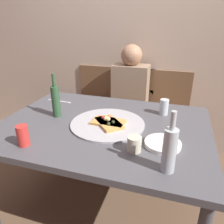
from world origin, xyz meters
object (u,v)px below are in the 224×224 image
object	(u,v)px
pizza_slice_last	(109,123)
wine_bottle	(56,101)
tumbler_far	(164,107)
chair_middle	(131,105)
chair_left	(95,101)
plate_stack	(163,144)
chair_right	(167,110)
beer_bottle	(170,149)
dining_table	(103,133)
guest_in_sweater	(128,99)
pizza_slice_extra	(108,122)
pizza_tray	(108,123)
soda_can	(23,136)
table_knife	(59,101)
tumbler_near	(134,144)

from	to	relation	value
pizza_slice_last	wine_bottle	distance (m)	0.43
tumbler_far	chair_middle	bearing A→B (deg)	121.45
chair_left	plate_stack	bearing A→B (deg)	128.05
pizza_slice_last	chair_right	size ratio (longest dim) A/B	0.28
beer_bottle	chair_left	bearing A→B (deg)	124.38
chair_middle	dining_table	bearing A→B (deg)	90.36
guest_in_sweater	pizza_slice_extra	bearing A→B (deg)	93.34
pizza_slice_last	pizza_tray	bearing A→B (deg)	127.15
soda_can	wine_bottle	bearing A→B (deg)	93.92
pizza_tray	tumbler_far	distance (m)	0.46
wine_bottle	chair_middle	world-z (taller)	wine_bottle
pizza_tray	chair_middle	size ratio (longest dim) A/B	0.56
wine_bottle	guest_in_sweater	bearing A→B (deg)	64.26
tumbler_far	table_knife	size ratio (longest dim) A/B	0.54
pizza_slice_last	dining_table	bearing A→B (deg)	159.84
pizza_tray	chair_right	distance (m)	1.01
tumbler_near	plate_stack	bearing A→B (deg)	34.22
beer_bottle	plate_stack	bearing A→B (deg)	100.70
tumbler_near	soda_can	size ratio (longest dim) A/B	0.71
plate_stack	pizza_tray	bearing A→B (deg)	157.17
chair_middle	guest_in_sweater	xyz separation A→B (m)	(-0.00, -0.15, 0.13)
dining_table	table_knife	distance (m)	0.59
plate_stack	guest_in_sweater	world-z (taller)	guest_in_sweater
beer_bottle	table_knife	bearing A→B (deg)	145.51
wine_bottle	tumbler_far	xyz separation A→B (m)	(0.75, 0.27, -0.06)
pizza_slice_last	soda_can	xyz separation A→B (m)	(-0.39, -0.37, 0.04)
wine_bottle	chair_left	world-z (taller)	wine_bottle
pizza_slice_extra	chair_right	distance (m)	1.02
tumbler_near	chair_right	xyz separation A→B (m)	(0.11, 1.18, -0.26)
soda_can	guest_in_sweater	xyz separation A→B (m)	(0.33, 1.16, -0.15)
pizza_tray	beer_bottle	xyz separation A→B (m)	(0.43, -0.38, 0.11)
pizza_slice_last	soda_can	world-z (taller)	soda_can
pizza_tray	plate_stack	bearing A→B (deg)	-22.83
beer_bottle	guest_in_sweater	xyz separation A→B (m)	(-0.46, 1.15, -0.21)
tumbler_near	soda_can	xyz separation A→B (m)	(-0.61, -0.13, 0.02)
dining_table	guest_in_sweater	xyz separation A→B (m)	(-0.01, 0.77, -0.02)
table_knife	soda_can	bearing A→B (deg)	-72.67
pizza_slice_last	tumbler_far	xyz separation A→B (m)	(0.33, 0.31, 0.04)
tumbler_near	guest_in_sweater	bearing A→B (deg)	105.12
tumbler_near	chair_right	world-z (taller)	chair_right
pizza_tray	tumbler_near	bearing A→B (deg)	-47.40
tumbler_near	chair_right	bearing A→B (deg)	84.60
plate_stack	chair_left	distance (m)	1.39
dining_table	pizza_tray	xyz separation A→B (m)	(0.03, 0.00, 0.08)
pizza_slice_last	chair_left	bearing A→B (deg)	116.90
beer_bottle	pizza_slice_last	bearing A→B (deg)	138.90
plate_stack	chair_middle	bearing A→B (deg)	111.36
pizza_tray	tumbler_near	world-z (taller)	tumbler_near
soda_can	table_knife	distance (m)	0.71
beer_bottle	chair_right	size ratio (longest dim) A/B	0.34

